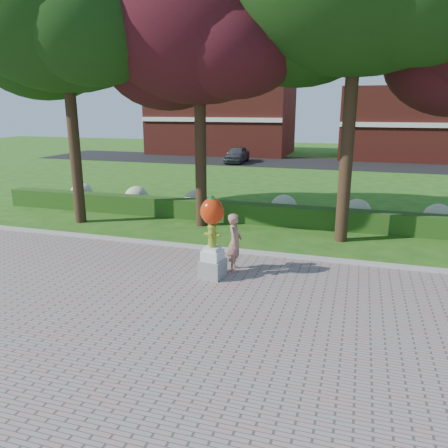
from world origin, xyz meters
name	(u,v)px	position (x,y,z in m)	size (l,w,h in m)	color
ground	(195,287)	(0.00, 0.00, 0.00)	(100.00, 100.00, 0.00)	#255816
walkway	(116,370)	(0.00, -4.00, 0.02)	(40.00, 14.00, 0.04)	gray
curb	(227,250)	(0.00, 3.00, 0.07)	(40.00, 0.18, 0.15)	#ADADA5
lawn_hedge	(255,213)	(0.00, 7.00, 0.40)	(24.00, 0.70, 0.80)	#1F4614
hydrangea_row	(274,206)	(0.57, 8.00, 0.55)	(20.10, 1.10, 0.99)	#AFB58A
street	(312,163)	(0.00, 28.00, 0.01)	(50.00, 8.00, 0.02)	black
building_left	(222,119)	(-10.00, 34.00, 3.50)	(14.00, 8.00, 7.00)	maroon
building_right	(409,123)	(8.00, 34.00, 3.20)	(12.00, 8.00, 6.40)	maroon
tree_far_left	(62,15)	(-7.11, 5.09, 7.96)	(9.00, 7.68, 11.66)	black
tree_mid_left	(197,32)	(-2.10, 6.08, 7.30)	(8.25, 7.04, 10.69)	black
hydrant_sculpture	(212,235)	(0.26, 0.74, 1.26)	(0.71, 0.71, 2.31)	gray
woman	(235,242)	(0.69, 1.45, 0.88)	(0.61, 0.40, 1.69)	#AA7361
parked_car	(237,154)	(-6.20, 26.27, 0.70)	(1.61, 4.01, 1.37)	#3E4246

